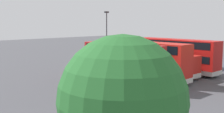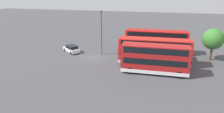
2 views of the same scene
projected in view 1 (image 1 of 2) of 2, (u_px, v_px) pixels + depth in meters
The scene contains 9 objects.
ground_plane at pixel (95, 67), 41.85m from camera, with size 140.00×140.00×0.00m, color #47474C.
bus_double_decker_near_end at pixel (176, 54), 37.25m from camera, with size 2.70×12.07×4.55m.
bus_single_deck_second at pixel (156, 62), 35.56m from camera, with size 2.93×11.82×2.95m.
bus_double_decker_third at pixel (143, 59), 32.60m from camera, with size 2.64×12.06×4.55m.
bus_double_decker_fourth at pixel (122, 63), 29.77m from camera, with size 2.80×10.26×4.55m.
box_truck_blue at pixel (192, 56), 41.69m from camera, with size 2.68×7.55×3.20m.
car_hatchback_silver at pixel (84, 58), 47.25m from camera, with size 3.97×4.20×1.43m.
lamp_post_tall at pixel (107, 35), 41.77m from camera, with size 0.70×0.30×8.51m.
tree_leftmost at pixel (122, 99), 9.63m from camera, with size 4.67×4.67×6.50m.
Camera 1 is at (26.76, 31.57, 6.91)m, focal length 43.30 mm.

